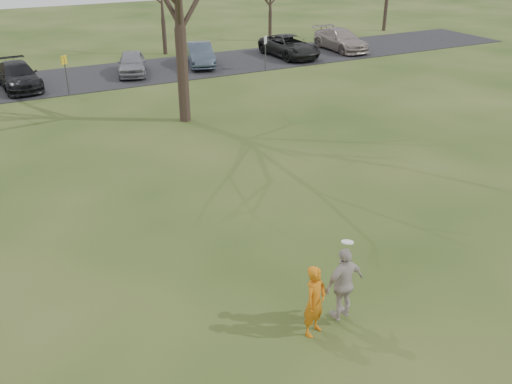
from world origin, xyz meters
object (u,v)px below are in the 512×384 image
car_6 (289,46)px  player_defender (315,301)px  car_5 (200,54)px  car_7 (341,40)px  catching_play (344,283)px  car_3 (18,76)px  car_4 (132,63)px

car_6 → player_defender: bearing=-121.9°
car_5 → car_6: car_6 is taller
player_defender → car_5: player_defender is taller
car_7 → catching_play: size_ratio=2.57×
car_5 → car_7: size_ratio=0.84×
car_5 → player_defender: bearing=-92.0°
car_7 → catching_play: 30.51m
player_defender → car_6: size_ratio=0.33×
car_3 → car_5: 10.99m
player_defender → car_6: (13.97, 24.71, -0.10)m
car_4 → car_5: 4.52m
catching_play → car_7: bearing=54.7°
car_4 → car_5: (4.51, 0.24, 0.03)m
car_5 → car_6: 6.46m
car_4 → car_7: size_ratio=0.78×
player_defender → car_4: bearing=59.5°
car_4 → car_6: 10.97m
player_defender → catching_play: size_ratio=0.86×
car_4 → car_5: car_5 is taller
car_5 → car_6: bearing=11.3°
car_5 → catching_play: 25.94m
player_defender → car_7: bearing=30.0°
player_defender → car_3: player_defender is taller
player_defender → car_5: 26.18m
car_5 → car_7: 10.89m
car_3 → car_5: car_5 is taller
car_4 → car_6: bearing=16.2°
car_6 → car_4: bearing=176.9°
car_4 → car_6: size_ratio=0.77×
player_defender → catching_play: catching_play is taller
car_3 → car_4: (6.47, 0.23, -0.01)m
car_5 → car_7: car_7 is taller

